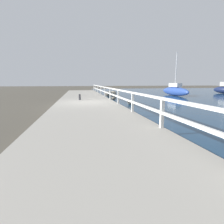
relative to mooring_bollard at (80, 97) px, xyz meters
name	(u,v)px	position (x,y,z in m)	size (l,w,h in m)	color
ground_plane	(86,106)	(0.43, -1.70, -0.48)	(120.00, 120.00, 0.00)	#4C473D
dock_walkway	(86,104)	(0.43, -1.70, -0.36)	(4.12, 36.00, 0.24)	#9E998E
railing	(114,93)	(2.39, -1.70, 0.40)	(0.10, 32.50, 0.94)	white
boulder_water_edge	(109,94)	(3.28, 5.63, -0.19)	(0.79, 0.71, 0.59)	#666056
boulder_upstream	(113,93)	(4.06, 6.87, -0.20)	(0.75, 0.67, 0.56)	gray
boulder_downstream	(114,98)	(3.08, 1.79, -0.32)	(0.42, 0.38, 0.32)	#666056
boulder_near_dock	(130,102)	(3.63, -1.64, -0.31)	(0.47, 0.43, 0.36)	gray
mooring_bollard	(80,97)	(0.00, 0.00, 0.00)	(0.16, 0.16, 0.48)	#333338
sailboat_blue	(175,91)	(11.35, 5.46, 0.13)	(1.05, 5.40, 5.06)	#2D4C9E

